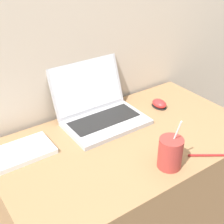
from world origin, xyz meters
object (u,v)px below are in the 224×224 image
drink_cup (170,153)px  pen (206,155)px  computer_mouse (159,104)px  laptop (99,108)px

drink_cup → pen: 0.17m
drink_cup → computer_mouse: 0.45m
computer_mouse → drink_cup: bearing=-127.6°
laptop → drink_cup: (0.03, -0.43, 0.00)m
computer_mouse → pen: size_ratio=0.71×
drink_cup → laptop: bearing=94.5°
computer_mouse → pen: (-0.11, -0.39, -0.01)m
laptop → pen: laptop is taller
computer_mouse → pen: 0.41m
drink_cup → computer_mouse: size_ratio=2.44×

